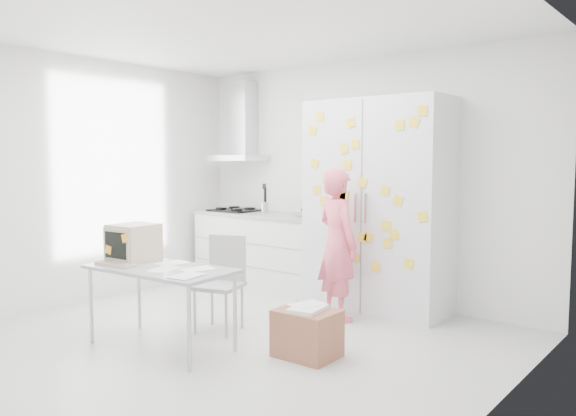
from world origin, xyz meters
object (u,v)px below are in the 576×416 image
Objects in this scene: chair at (222,277)px; cardboard_box at (307,332)px; person at (338,244)px; desk at (143,254)px.

chair reaches higher than cardboard_box.
person reaches higher than cardboard_box.
cardboard_box is (1.06, -0.09, -0.30)m from chair.
chair is 1.80× the size of cardboard_box.
person is 1.26m from cardboard_box.
person reaches higher than desk.
cardboard_box is at bearing -22.41° from chair.
person is 1.88m from desk.
person is at bearing 111.74° from cardboard_box.
person is 1.18m from chair.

